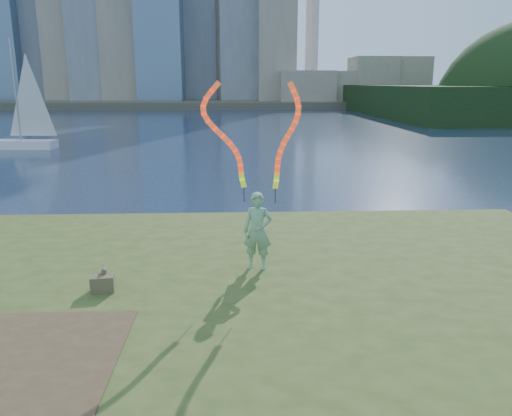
{
  "coord_description": "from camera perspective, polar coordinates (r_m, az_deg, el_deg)",
  "views": [
    {
      "loc": [
        0.97,
        -9.18,
        4.39
      ],
      "look_at": [
        1.44,
        1.0,
        1.82
      ],
      "focal_mm": 35.0,
      "sensor_mm": 36.0,
      "label": 1
    }
  ],
  "objects": [
    {
      "name": "canvas_bag",
      "position": [
        9.33,
        -17.1,
        -8.12
      ],
      "size": [
        0.43,
        0.49,
        0.38
      ],
      "rotation": [
        0.0,
        0.0,
        0.13
      ],
      "color": "#4C462B",
      "rests_on": "grassy_knoll"
    },
    {
      "name": "sailboat",
      "position": [
        37.61,
        -25.02,
        8.04
      ],
      "size": [
        4.81,
        1.78,
        7.24
      ],
      "rotation": [
        0.0,
        0.0,
        -0.08
      ],
      "color": "white",
      "rests_on": "ground"
    },
    {
      "name": "ground",
      "position": [
        10.23,
        -7.98,
        -11.44
      ],
      "size": [
        320.0,
        320.0,
        0.0
      ],
      "primitive_type": "plane",
      "color": "#1A2843",
      "rests_on": "ground"
    },
    {
      "name": "far_shore",
      "position": [
        104.26,
        -3.22,
        12.04
      ],
      "size": [
        320.0,
        40.0,
        1.2
      ],
      "primitive_type": "cube",
      "color": "#484335",
      "rests_on": "ground"
    },
    {
      "name": "grassy_knoll",
      "position": [
        8.05,
        -9.58,
        -16.3
      ],
      "size": [
        20.0,
        18.0,
        0.8
      ],
      "color": "#384819",
      "rests_on": "ground"
    },
    {
      "name": "woman_with_ribbons",
      "position": [
        9.63,
        0.26,
        1.16
      ],
      "size": [
        1.98,
        0.56,
        3.93
      ],
      "rotation": [
        0.0,
        0.0,
        -0.21
      ],
      "color": "#1E722A",
      "rests_on": "grassy_knoll"
    }
  ]
}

